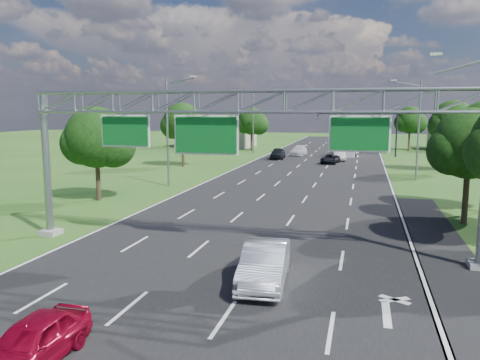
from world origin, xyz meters
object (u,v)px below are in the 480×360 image
(sign_gantry, at_px, (241,114))
(silver_sedan, at_px, (265,263))
(red_coupe, at_px, (33,342))
(traffic_signal, at_px, (373,123))
(box_truck, at_px, (349,147))

(sign_gantry, distance_m, silver_sedan, 7.71)
(sign_gantry, bearing_deg, red_coupe, -103.14)
(sign_gantry, bearing_deg, traffic_signal, 82.32)
(sign_gantry, distance_m, red_coupe, 13.91)
(red_coupe, bearing_deg, sign_gantry, 76.17)
(sign_gantry, relative_size, traffic_signal, 1.92)
(silver_sedan, distance_m, box_truck, 58.13)
(red_coupe, distance_m, box_truck, 66.28)
(sign_gantry, relative_size, box_truck, 3.00)
(sign_gantry, distance_m, traffic_signal, 53.51)
(box_truck, bearing_deg, traffic_signal, -6.48)
(red_coupe, bearing_deg, silver_sedan, 57.13)
(traffic_signal, xyz_separation_m, box_truck, (-3.56, 0.83, -3.78))
(traffic_signal, height_order, box_truck, traffic_signal)
(sign_gantry, xyz_separation_m, red_coupe, (-2.83, -12.13, -6.21))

